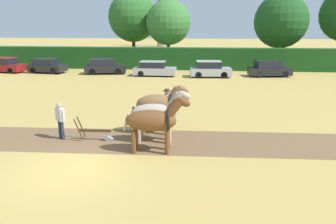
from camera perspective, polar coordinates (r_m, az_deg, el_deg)
ground_plane at (r=12.35m, az=-16.28°, el=-9.54°), size 240.00×240.00×0.00m
plowed_furrow_strip at (r=15.58m, az=-18.06°, el=-4.52°), size 28.23×4.39×0.01m
hedgerow at (r=38.73m, az=-0.55°, el=9.33°), size 73.87×1.87×2.49m
tree_far_left at (r=44.87m, az=-6.11°, el=16.11°), size 6.43×6.43×9.25m
tree_left at (r=41.42m, az=0.06°, el=15.31°), size 5.46×5.46×8.05m
tree_center_left at (r=43.26m, az=19.07°, el=14.71°), size 6.45×6.45×8.69m
church_spire at (r=81.48m, az=-1.01°, el=18.03°), size 2.79×2.79×18.14m
draft_horse_lead_left at (r=13.00m, az=-2.51°, el=-1.50°), size 2.75×0.98×2.37m
draft_horse_lead_right at (r=14.15m, az=-1.96°, el=-0.17°), size 2.74×0.93×2.38m
draft_horse_trail_left at (r=15.29m, az=-1.57°, el=1.29°), size 2.60×1.10×2.40m
plow at (r=14.93m, az=-12.14°, el=-3.64°), size 1.71×0.48×1.13m
farmer_at_plow at (r=15.36m, az=-18.26°, el=-0.99°), size 0.55×0.46×1.68m
farmer_beside_team at (r=17.07m, az=-0.16°, el=1.64°), size 0.45×0.63×1.81m
parked_car_far_left at (r=40.31m, az=-26.61°, el=7.30°), size 4.68×2.52×1.59m
parked_car_left at (r=37.85m, az=-20.34°, el=7.52°), size 4.01×2.28×1.54m
parked_car_center_left at (r=35.52m, az=-10.93°, el=7.77°), size 4.52×2.62×1.59m
parked_car_center at (r=33.41m, az=-2.39°, el=7.52°), size 4.22×1.84×1.49m
parked_car_center_right at (r=32.86m, az=7.30°, el=7.38°), size 4.14×2.16×1.60m
parked_car_right at (r=34.54m, az=17.20°, el=7.17°), size 4.30×2.47×1.58m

